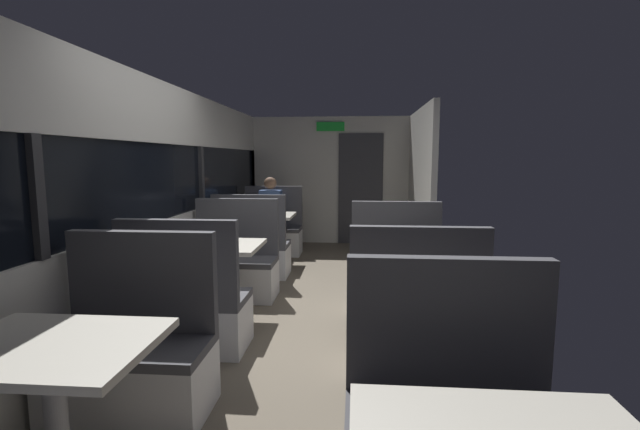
# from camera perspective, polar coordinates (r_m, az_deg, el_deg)

# --- Properties ---
(ground_plane) EXTENTS (3.30, 9.20, 0.02)m
(ground_plane) POSITION_cam_1_polar(r_m,az_deg,el_deg) (4.19, -2.04, -14.61)
(ground_plane) COLOR #665B4C
(carriage_window_panel_left) EXTENTS (0.09, 8.48, 2.30)m
(carriage_window_panel_left) POSITION_cam_1_polar(r_m,az_deg,el_deg) (4.32, -21.59, 0.90)
(carriage_window_panel_left) COLOR beige
(carriage_window_panel_left) RESTS_ON ground_plane
(carriage_end_bulkhead) EXTENTS (2.90, 0.11, 2.30)m
(carriage_end_bulkhead) POSITION_cam_1_polar(r_m,az_deg,el_deg) (8.07, 1.78, 4.39)
(carriage_end_bulkhead) COLOR beige
(carriage_end_bulkhead) RESTS_ON ground_plane
(carriage_aisle_panel_right) EXTENTS (0.08, 2.40, 2.30)m
(carriage_aisle_panel_right) POSITION_cam_1_polar(r_m,az_deg,el_deg) (6.94, 12.87, 3.83)
(carriage_aisle_panel_right) COLOR beige
(carriage_aisle_panel_right) RESTS_ON ground_plane
(dining_table_near_window) EXTENTS (0.90, 0.70, 0.74)m
(dining_table_near_window) POSITION_cam_1_polar(r_m,az_deg,el_deg) (2.40, -31.44, -16.17)
(dining_table_near_window) COLOR #9E9EA3
(dining_table_near_window) RESTS_ON ground_plane
(bench_near_window_facing_entry) EXTENTS (0.95, 0.50, 1.10)m
(bench_near_window_facing_entry) POSITION_cam_1_polar(r_m,az_deg,el_deg) (3.07, -23.03, -16.85)
(bench_near_window_facing_entry) COLOR silver
(bench_near_window_facing_entry) RESTS_ON ground_plane
(dining_table_mid_window) EXTENTS (0.90, 0.70, 0.74)m
(dining_table_mid_window) POSITION_cam_1_polar(r_m,az_deg,el_deg) (4.36, -13.62, -4.99)
(dining_table_mid_window) COLOR #9E9EA3
(dining_table_mid_window) RESTS_ON ground_plane
(bench_mid_window_facing_end) EXTENTS (0.95, 0.50, 1.10)m
(bench_mid_window_facing_end) POSITION_cam_1_polar(r_m,az_deg,el_deg) (3.80, -16.82, -11.78)
(bench_mid_window_facing_end) COLOR silver
(bench_mid_window_facing_end) RESTS_ON ground_plane
(bench_mid_window_facing_entry) EXTENTS (0.95, 0.50, 1.10)m
(bench_mid_window_facing_entry) POSITION_cam_1_polar(r_m,az_deg,el_deg) (5.08, -11.04, -6.77)
(bench_mid_window_facing_entry) COLOR silver
(bench_mid_window_facing_entry) RESTS_ON ground_plane
(dining_table_far_window) EXTENTS (0.90, 0.70, 0.74)m
(dining_table_far_window) POSITION_cam_1_polar(r_m,az_deg,el_deg) (6.52, -7.40, -0.78)
(dining_table_far_window) COLOR #9E9EA3
(dining_table_far_window) RESTS_ON ground_plane
(bench_far_window_facing_end) EXTENTS (0.95, 0.50, 1.10)m
(bench_far_window_facing_end) POSITION_cam_1_polar(r_m,az_deg,el_deg) (5.90, -8.76, -4.73)
(bench_far_window_facing_end) COLOR silver
(bench_far_window_facing_end) RESTS_ON ground_plane
(bench_far_window_facing_entry) EXTENTS (0.95, 0.50, 1.10)m
(bench_far_window_facing_entry) POSITION_cam_1_polar(r_m,az_deg,el_deg) (7.24, -6.21, -2.44)
(bench_far_window_facing_entry) COLOR silver
(bench_far_window_facing_entry) RESTS_ON ground_plane
(dining_table_rear_aisle) EXTENTS (0.90, 0.70, 0.74)m
(dining_table_rear_aisle) POSITION_cam_1_polar(r_m,az_deg,el_deg) (3.97, 10.90, -6.11)
(dining_table_rear_aisle) COLOR #9E9EA3
(dining_table_rear_aisle) RESTS_ON ground_plane
(bench_rear_aisle_facing_end) EXTENTS (0.95, 0.50, 1.10)m
(bench_rear_aisle_facing_end) POSITION_cam_1_polar(r_m,az_deg,el_deg) (3.40, 12.08, -13.98)
(bench_rear_aisle_facing_end) COLOR silver
(bench_rear_aisle_facing_end) RESTS_ON ground_plane
(bench_rear_aisle_facing_entry) EXTENTS (0.95, 0.50, 1.10)m
(bench_rear_aisle_facing_entry) POSITION_cam_1_polar(r_m,az_deg,el_deg) (4.72, 9.88, -7.82)
(bench_rear_aisle_facing_entry) COLOR silver
(bench_rear_aisle_facing_entry) RESTS_ON ground_plane
(seated_passenger) EXTENTS (0.47, 0.55, 1.26)m
(seated_passenger) POSITION_cam_1_polar(r_m,az_deg,el_deg) (7.14, -6.35, -0.88)
(seated_passenger) COLOR #26262D
(seated_passenger) RESTS_ON ground_plane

